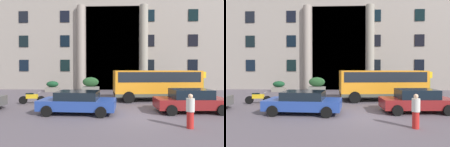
{
  "view_description": "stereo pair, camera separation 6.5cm",
  "coord_description": "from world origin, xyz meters",
  "views": [
    {
      "loc": [
        -1.15,
        -10.25,
        2.66
      ],
      "look_at": [
        -1.69,
        4.01,
        2.3
      ],
      "focal_mm": 29.58,
      "sensor_mm": 36.0,
      "label": 1
    },
    {
      "loc": [
        -1.08,
        -10.24,
        2.66
      ],
      "look_at": [
        -1.69,
        4.01,
        2.3
      ],
      "focal_mm": 29.58,
      "sensor_mm": 36.0,
      "label": 2
    }
  ],
  "objects": [
    {
      "name": "pedestrian_man_crossing",
      "position": [
        2.04,
        -1.95,
        0.77
      ],
      "size": [
        0.36,
        0.36,
        1.55
      ],
      "rotation": [
        0.0,
        0.0,
        1.69
      ],
      "color": "red",
      "rests_on": "ground_plane"
    },
    {
      "name": "motorcycle_near_kerb",
      "position": [
        3.78,
        3.18,
        0.46
      ],
      "size": [
        1.97,
        0.61,
        0.89
      ],
      "rotation": [
        0.0,
        0.0,
        0.18
      ],
      "color": "black",
      "rests_on": "ground_plane"
    },
    {
      "name": "scooter_by_planter",
      "position": [
        -7.76,
        3.39,
        0.45
      ],
      "size": [
        1.92,
        0.55,
        0.89
      ],
      "rotation": [
        0.0,
        0.0,
        0.11
      ],
      "color": "black",
      "rests_on": "ground_plane"
    },
    {
      "name": "bus_stop_sign",
      "position": [
        6.81,
        7.38,
        1.49
      ],
      "size": [
        0.44,
        0.08,
        2.39
      ],
      "color": "#94A01A",
      "rests_on": "ground_plane"
    },
    {
      "name": "office_building_facade",
      "position": [
        -0.01,
        17.46,
        7.02
      ],
      "size": [
        33.34,
        9.78,
        14.05
      ],
      "color": "gray",
      "rests_on": "ground_plane"
    },
    {
      "name": "parked_sedan_second",
      "position": [
        -3.6,
        0.63,
        0.69
      ],
      "size": [
        4.56,
        2.24,
        1.33
      ],
      "rotation": [
        0.0,
        0.0,
        -0.05
      ],
      "color": "#244194",
      "rests_on": "ground_plane"
    },
    {
      "name": "orange_minibus",
      "position": [
        1.95,
        5.5,
        1.52
      ],
      "size": [
        7.25,
        3.33,
        2.51
      ],
      "rotation": [
        0.0,
        0.0,
        0.1
      ],
      "color": "orange",
      "rests_on": "ground_plane"
    },
    {
      "name": "hedge_planter_entrance_right",
      "position": [
        -8.87,
        10.82,
        0.6
      ],
      "size": [
        1.46,
        0.89,
        1.24
      ],
      "color": "gray",
      "rests_on": "ground_plane"
    },
    {
      "name": "ground_plane",
      "position": [
        0.0,
        0.0,
        -0.06
      ],
      "size": [
        80.0,
        64.0,
        0.12
      ],
      "primitive_type": "cube",
      "color": "#554D56"
    },
    {
      "name": "hedge_planter_east",
      "position": [
        3.94,
        10.1,
        0.73
      ],
      "size": [
        1.92,
        0.84,
        1.5
      ],
      "color": "slate",
      "rests_on": "ground_plane"
    },
    {
      "name": "hedge_planter_far_west",
      "position": [
        -4.41,
        10.8,
        0.82
      ],
      "size": [
        1.93,
        0.77,
        1.69
      ],
      "color": "gray",
      "rests_on": "ground_plane"
    },
    {
      "name": "parked_estate_mid",
      "position": [
        3.24,
        1.18,
        0.72
      ],
      "size": [
        4.37,
        2.1,
        1.41
      ],
      "rotation": [
        0.0,
        0.0,
        0.06
      ],
      "color": "maroon",
      "rests_on": "ground_plane"
    }
  ]
}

